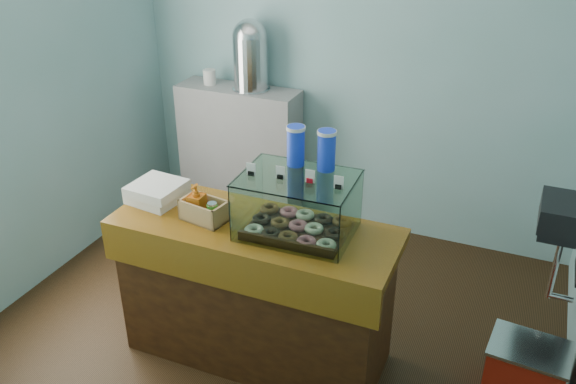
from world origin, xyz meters
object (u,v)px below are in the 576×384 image
at_px(coffee_urn, 250,53).
at_px(red_cooler, 525,373).
at_px(counter, 256,291).
at_px(display_case, 300,201).

xyz_separation_m(coffee_urn, red_cooler, (2.29, -1.34, -1.20)).
relative_size(counter, coffee_urn, 2.91).
xyz_separation_m(counter, coffee_urn, (-0.78, 1.58, 0.93)).
bearing_deg(red_cooler, display_case, -166.79).
relative_size(counter, red_cooler, 3.61).
height_order(display_case, coffee_urn, coffee_urn).
height_order(counter, coffee_urn, coffee_urn).
bearing_deg(red_cooler, coffee_urn, 154.93).
relative_size(display_case, red_cooler, 1.38).
bearing_deg(counter, red_cooler, 9.03).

